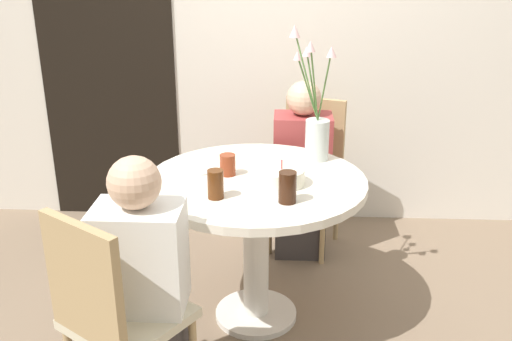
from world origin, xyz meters
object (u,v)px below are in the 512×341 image
side_plate (198,169)px  person_boy (144,295)px  chair_near_front (111,310)px  flower_vase (315,124)px  drink_glass_0 (228,165)px  birthday_cake (282,176)px  person_woman (301,176)px  drink_glass_1 (216,184)px  drink_glass_2 (287,187)px  chair_right_flank (309,164)px

side_plate → person_boy: bearing=-99.7°
chair_near_front → side_plate: chair_near_front is taller
chair_near_front → person_boy: (0.09, 0.13, -0.02)m
flower_vase → drink_glass_0: bearing=-150.4°
birthday_cake → drink_glass_0: birthday_cake is taller
person_woman → side_plate: bearing=-131.1°
birthday_cake → flower_vase: size_ratio=0.32×
chair_near_front → side_plate: 0.90m
drink_glass_1 → person_woman: (0.40, 0.94, -0.32)m
chair_near_front → side_plate: size_ratio=5.52×
drink_glass_0 → person_woman: 0.82m
drink_glass_2 → chair_near_front: bearing=-143.5°
drink_glass_0 → birthday_cake: bearing=-21.7°
flower_vase → person_boy: size_ratio=0.61×
chair_near_front → person_woman: person_woman is taller
birthday_cake → drink_glass_0: (-0.26, 0.10, 0.01)m
flower_vase → chair_right_flank: bearing=89.6°
chair_right_flank → chair_near_front: bearing=-97.5°
drink_glass_0 → drink_glass_2: (0.29, -0.31, 0.02)m
side_plate → person_boy: (-0.12, -0.71, -0.26)m
drink_glass_1 → person_woman: size_ratio=0.12×
birthday_cake → drink_glass_1: drink_glass_1 is taller
flower_vase → chair_near_front: bearing=-127.5°
flower_vase → drink_glass_1: bearing=-131.0°
flower_vase → side_plate: flower_vase is taller
chair_near_front → person_boy: bearing=-90.0°
drink_glass_0 → drink_glass_2: size_ratio=0.75×
birthday_cake → drink_glass_2: drink_glass_2 is taller
person_woman → birthday_cake: bearing=-98.8°
drink_glass_0 → person_boy: (-0.27, -0.65, -0.31)m
side_plate → drink_glass_0: drink_glass_0 is taller
flower_vase → person_woman: size_ratio=0.61×
birthday_cake → side_plate: bearing=159.4°
flower_vase → person_woman: (-0.05, 0.42, -0.45)m
chair_near_front → drink_glass_2: bearing=-109.6°
chair_near_front → drink_glass_2: 0.86m
flower_vase → drink_glass_1: flower_vase is taller
chair_right_flank → drink_glass_1: size_ratio=7.25×
chair_near_front → drink_glass_0: 0.91m
drink_glass_2 → person_boy: 0.74m
chair_near_front → person_woman: 1.63m
chair_near_front → flower_vase: 1.37m
drink_glass_0 → person_woman: person_woman is taller
drink_glass_2 → flower_vase: bearing=75.7°
person_woman → person_boy: bearing=-116.4°
birthday_cake → side_plate: birthday_cake is taller
chair_right_flank → chair_near_front: 1.78m
birthday_cake → drink_glass_1: bearing=-148.6°
drink_glass_0 → drink_glass_1: 0.28m
chair_near_front → drink_glass_1: bearing=-89.7°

